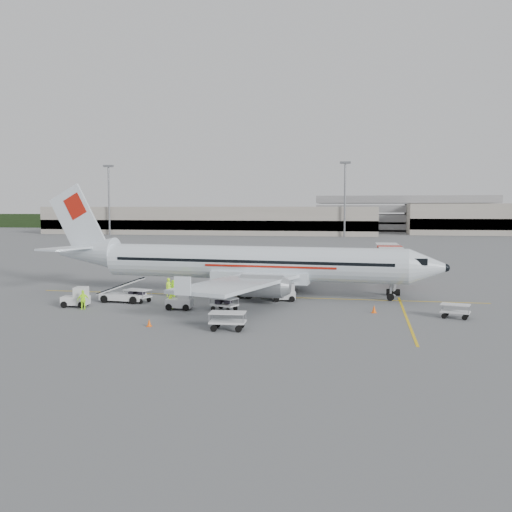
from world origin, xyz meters
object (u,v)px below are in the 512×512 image
Objects in this scene: belt_loader at (123,287)px; tug_mid at (179,300)px; tug_fore at (284,292)px; aircraft at (252,240)px; tug_aft at (75,297)px; jet_bridge at (389,266)px.

belt_loader is 6.87m from tug_mid.
tug_fore is 0.96× the size of tug_mid.
aircraft reaches higher than tug_fore.
belt_loader is at bearing -176.28° from tug_fore.
aircraft is 11.08m from tug_mid.
tug_aft is (-3.03, -3.13, -0.57)m from belt_loader.
tug_aft is (-17.46, -6.56, 0.06)m from tug_fore.
tug_aft reaches higher than tug_mid.
belt_loader is at bearing 156.29° from tug_mid.
tug_mid is 0.97× the size of tug_aft.
aircraft is 17.38m from tug_aft.
belt_loader is at bearing -150.11° from jet_bridge.
tug_aft is at bearing -177.98° from tug_mid.
belt_loader is 4.39m from tug_aft.
tug_mid reaches higher than tug_fore.
jet_bridge is 25.25m from tug_mid.
tug_fore is (3.63, -2.91, -4.65)m from aircraft.
tug_mid is 9.35m from tug_aft.
tug_fore is at bearing -132.54° from jet_bridge.
belt_loader is 2.42× the size of tug_mid.
tug_fore is at bearing 13.52° from tug_aft.
jet_bridge reaches higher than belt_loader.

